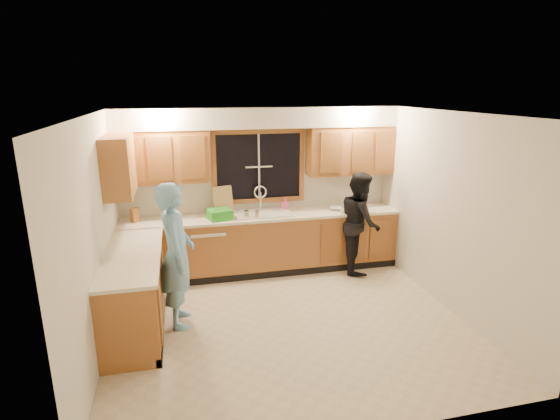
# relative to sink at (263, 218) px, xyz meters

# --- Properties ---
(floor) EXTENTS (4.20, 4.20, 0.00)m
(floor) POSITION_rel_sink_xyz_m (0.00, -1.60, -0.86)
(floor) COLOR beige
(floor) RESTS_ON ground
(ceiling) EXTENTS (4.20, 4.20, 0.00)m
(ceiling) POSITION_rel_sink_xyz_m (0.00, -1.60, 1.64)
(ceiling) COLOR white
(wall_back) EXTENTS (4.20, 0.00, 4.20)m
(wall_back) POSITION_rel_sink_xyz_m (0.00, 0.30, 0.39)
(wall_back) COLOR silver
(wall_back) RESTS_ON ground
(wall_left) EXTENTS (0.00, 3.80, 3.80)m
(wall_left) POSITION_rel_sink_xyz_m (-2.10, -1.60, 0.39)
(wall_left) COLOR silver
(wall_left) RESTS_ON ground
(wall_right) EXTENTS (0.00, 3.80, 3.80)m
(wall_right) POSITION_rel_sink_xyz_m (2.10, -1.60, 0.39)
(wall_right) COLOR silver
(wall_right) RESTS_ON ground
(base_cabinets_back) EXTENTS (4.20, 0.60, 0.88)m
(base_cabinets_back) POSITION_rel_sink_xyz_m (0.00, -0.00, -0.42)
(base_cabinets_back) COLOR #A66530
(base_cabinets_back) RESTS_ON ground
(base_cabinets_left) EXTENTS (0.60, 1.90, 0.88)m
(base_cabinets_left) POSITION_rel_sink_xyz_m (-1.80, -1.25, -0.42)
(base_cabinets_left) COLOR #A66530
(base_cabinets_left) RESTS_ON ground
(countertop_back) EXTENTS (4.20, 0.63, 0.04)m
(countertop_back) POSITION_rel_sink_xyz_m (0.00, -0.02, 0.04)
(countertop_back) COLOR #F0E8CA
(countertop_back) RESTS_ON base_cabinets_back
(countertop_left) EXTENTS (0.63, 1.90, 0.04)m
(countertop_left) POSITION_rel_sink_xyz_m (-1.79, -1.25, 0.04)
(countertop_left) COLOR #F0E8CA
(countertop_left) RESTS_ON base_cabinets_left
(upper_cabinets_left) EXTENTS (1.35, 0.33, 0.75)m
(upper_cabinets_left) POSITION_rel_sink_xyz_m (-1.43, 0.13, 0.96)
(upper_cabinets_left) COLOR #A66530
(upper_cabinets_left) RESTS_ON wall_back
(upper_cabinets_right) EXTENTS (1.35, 0.33, 0.75)m
(upper_cabinets_right) POSITION_rel_sink_xyz_m (1.43, 0.13, 0.96)
(upper_cabinets_right) COLOR #A66530
(upper_cabinets_right) RESTS_ON wall_back
(upper_cabinets_return) EXTENTS (0.33, 0.90, 0.75)m
(upper_cabinets_return) POSITION_rel_sink_xyz_m (-1.94, -0.48, 0.96)
(upper_cabinets_return) COLOR #A66530
(upper_cabinets_return) RESTS_ON wall_left
(soffit) EXTENTS (4.20, 0.35, 0.30)m
(soffit) POSITION_rel_sink_xyz_m (0.00, 0.12, 1.49)
(soffit) COLOR white
(soffit) RESTS_ON wall_back
(window_frame) EXTENTS (1.44, 0.03, 1.14)m
(window_frame) POSITION_rel_sink_xyz_m (0.00, 0.29, 0.74)
(window_frame) COLOR black
(window_frame) RESTS_ON wall_back
(sink) EXTENTS (0.86, 0.52, 0.57)m
(sink) POSITION_rel_sink_xyz_m (0.00, 0.00, 0.00)
(sink) COLOR white
(sink) RESTS_ON countertop_back
(dishwasher) EXTENTS (0.60, 0.56, 0.82)m
(dishwasher) POSITION_rel_sink_xyz_m (-0.85, -0.01, -0.45)
(dishwasher) COLOR white
(dishwasher) RESTS_ON floor
(stove) EXTENTS (0.58, 0.75, 0.90)m
(stove) POSITION_rel_sink_xyz_m (-1.80, -1.82, -0.41)
(stove) COLOR white
(stove) RESTS_ON floor
(man) EXTENTS (0.42, 0.64, 1.75)m
(man) POSITION_rel_sink_xyz_m (-1.29, -1.31, 0.01)
(man) COLOR #76B3DF
(man) RESTS_ON floor
(woman) EXTENTS (0.75, 0.88, 1.56)m
(woman) POSITION_rel_sink_xyz_m (1.46, -0.30, -0.09)
(woman) COLOR black
(woman) RESTS_ON floor
(knife_block) EXTENTS (0.14, 0.14, 0.20)m
(knife_block) POSITION_rel_sink_xyz_m (-1.85, 0.03, 0.16)
(knife_block) COLOR #925828
(knife_block) RESTS_ON countertop_back
(cutting_board) EXTENTS (0.33, 0.19, 0.41)m
(cutting_board) POSITION_rel_sink_xyz_m (-0.58, 0.22, 0.26)
(cutting_board) COLOR tan
(cutting_board) RESTS_ON countertop_back
(dish_crate) EXTENTS (0.37, 0.36, 0.15)m
(dish_crate) POSITION_rel_sink_xyz_m (-0.67, -0.10, 0.13)
(dish_crate) COLOR #279125
(dish_crate) RESTS_ON countertop_back
(soap_bottle) EXTENTS (0.11, 0.11, 0.19)m
(soap_bottle) POSITION_rel_sink_xyz_m (0.39, 0.17, 0.15)
(soap_bottle) COLOR #FF6196
(soap_bottle) RESTS_ON countertop_back
(bowl) EXTENTS (0.25, 0.25, 0.05)m
(bowl) POSITION_rel_sink_xyz_m (1.15, -0.02, 0.08)
(bowl) COLOR silver
(bowl) RESTS_ON countertop_back
(can_left) EXTENTS (0.08, 0.08, 0.13)m
(can_left) POSITION_rel_sink_xyz_m (-0.28, -0.19, 0.12)
(can_left) COLOR beige
(can_left) RESTS_ON countertop_back
(can_right) EXTENTS (0.07, 0.07, 0.12)m
(can_right) POSITION_rel_sink_xyz_m (-0.13, -0.22, 0.11)
(can_right) COLOR beige
(can_right) RESTS_ON countertop_back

